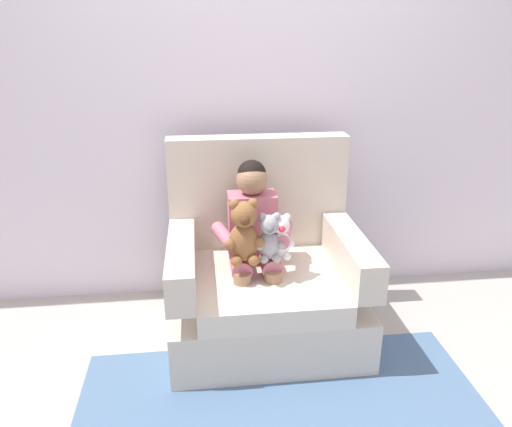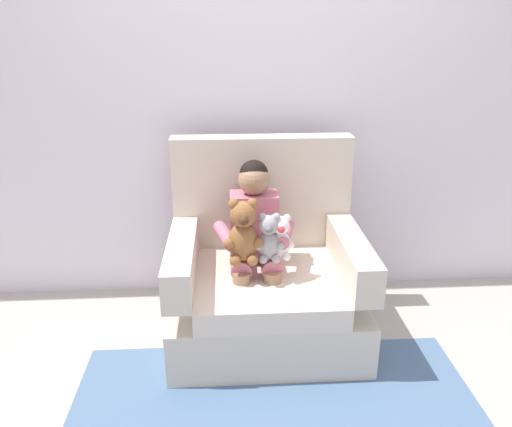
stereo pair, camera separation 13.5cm
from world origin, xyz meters
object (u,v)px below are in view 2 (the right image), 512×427
Objects in this scene: armchair at (265,279)px; plush_grey at (269,239)px; plush_brown at (243,233)px; plush_white at (280,238)px; seated_child at (255,230)px.

armchair reaches higher than plush_grey.
plush_brown is at bearing -128.28° from armchair.
seated_child is at bearing 145.21° from plush_white.
plush_grey is at bearing -88.26° from armchair.
armchair is 4.15× the size of plush_grey.
seated_child reaches higher than plush_white.
armchair is 4.42× the size of plush_white.
armchair is 0.30m from seated_child.
seated_child is at bearing 173.21° from armchair.
plush_white is (0.06, 0.02, -0.01)m from plush_grey.
plush_brown is 0.20m from plush_white.
armchair is 1.30× the size of seated_child.
plush_white is at bearing -64.63° from armchair.
plush_white is at bearing -54.58° from seated_child.
plush_grey is (0.13, 0.01, -0.04)m from plush_brown.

